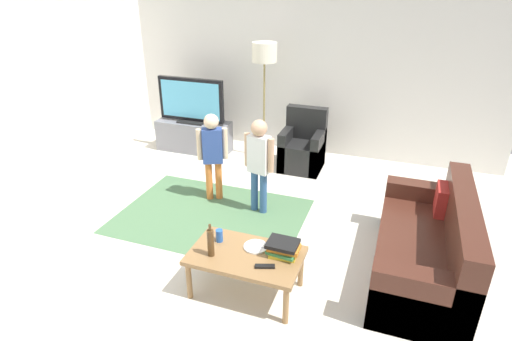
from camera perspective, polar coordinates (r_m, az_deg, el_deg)
The scene contains 16 objects.
ground at distance 4.58m, azimuth -2.59°, elevation -10.42°, with size 7.80×7.80×0.00m, color beige.
wall_back at distance 6.72m, azimuth 7.18°, elevation 13.76°, with size 6.00×0.12×2.70m, color silver.
area_rug at distance 5.14m, azimuth -6.15°, elevation -6.14°, with size 2.20×1.60×0.01m, color #4C724C.
tv_stand at distance 6.97m, azimuth -8.44°, elevation 4.63°, with size 1.20×0.44×0.50m.
tv at distance 6.76m, azimuth -8.84°, elevation 9.36°, with size 1.10×0.28×0.71m.
couch at distance 4.36m, azimuth 22.64°, elevation -10.04°, with size 0.80×1.80×0.86m.
armchair at distance 6.30m, azimuth 6.43°, elevation 2.98°, with size 0.60×0.60×0.90m.
floor_lamp at distance 6.30m, azimuth 1.16°, elevation 14.99°, with size 0.36×0.36×1.78m.
child_near_tv at distance 5.23m, azimuth -5.95°, elevation 2.87°, with size 0.35×0.23×1.15m.
child_center at distance 4.90m, azimuth 0.41°, elevation 1.68°, with size 0.39×0.19×1.18m.
coffee_table at distance 3.81m, azimuth -1.40°, elevation -11.89°, with size 1.00×0.60×0.42m.
book_stack at distance 3.73m, azimuth 3.74°, elevation -10.54°, with size 0.29×0.24×0.13m.
bottle at distance 3.71m, azimuth -6.21°, elevation -9.73°, with size 0.06×0.06×0.32m.
tv_remote at distance 3.62m, azimuth 1.22°, elevation -12.94°, with size 0.17×0.05×0.02m, color black.
soda_can at distance 3.92m, azimuth -5.02°, elevation -8.84°, with size 0.07×0.07×0.12m, color #2659B2.
plate at distance 3.85m, azimuth -0.04°, elevation -10.35°, with size 0.22×0.22×0.02m.
Camera 1 is at (1.45, -3.42, 2.67)m, focal length 29.32 mm.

